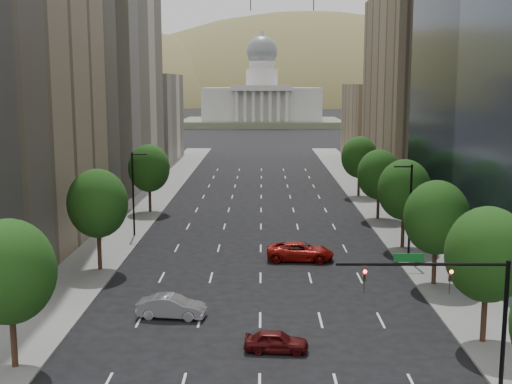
{
  "coord_description": "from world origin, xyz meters",
  "views": [
    {
      "loc": [
        0.11,
        -3.38,
        16.14
      ],
      "look_at": [
        -0.34,
        45.84,
        8.0
      ],
      "focal_mm": 46.19,
      "sensor_mm": 36.0,
      "label": 1
    }
  ],
  "objects_px": {
    "capitol": "(262,103)",
    "car_maroon": "(276,341)",
    "car_red_far": "(300,251)",
    "traffic_signal": "(459,294)",
    "car_silver": "(172,307)"
  },
  "relations": [
    {
      "from": "capitol",
      "to": "car_maroon",
      "type": "xyz_separation_m",
      "value": [
        1.0,
        -215.12,
        -7.91
      ]
    },
    {
      "from": "car_maroon",
      "to": "car_red_far",
      "type": "xyz_separation_m",
      "value": [
        2.65,
        20.98,
        0.19
      ]
    },
    {
      "from": "capitol",
      "to": "car_red_far",
      "type": "relative_size",
      "value": 9.76
    },
    {
      "from": "car_maroon",
      "to": "capitol",
      "type": "bearing_deg",
      "value": 4.95
    },
    {
      "from": "capitol",
      "to": "traffic_signal",
      "type": "bearing_deg",
      "value": -87.26
    },
    {
      "from": "traffic_signal",
      "to": "car_red_far",
      "type": "xyz_separation_m",
      "value": [
        -6.88,
        25.58,
        -4.32
      ]
    },
    {
      "from": "car_maroon",
      "to": "car_red_far",
      "type": "relative_size",
      "value": 0.64
    },
    {
      "from": "car_silver",
      "to": "car_red_far",
      "type": "relative_size",
      "value": 0.78
    },
    {
      "from": "traffic_signal",
      "to": "car_maroon",
      "type": "xyz_separation_m",
      "value": [
        -9.53,
        4.59,
        -4.51
      ]
    },
    {
      "from": "traffic_signal",
      "to": "car_maroon",
      "type": "bearing_deg",
      "value": 154.26
    },
    {
      "from": "traffic_signal",
      "to": "car_red_far",
      "type": "relative_size",
      "value": 1.48
    },
    {
      "from": "traffic_signal",
      "to": "car_maroon",
      "type": "relative_size",
      "value": 2.33
    },
    {
      "from": "traffic_signal",
      "to": "car_silver",
      "type": "bearing_deg",
      "value": 147.96
    },
    {
      "from": "car_silver",
      "to": "car_red_far",
      "type": "distance_m",
      "value": 18.03
    },
    {
      "from": "capitol",
      "to": "car_maroon",
      "type": "bearing_deg",
      "value": -89.73
    }
  ]
}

